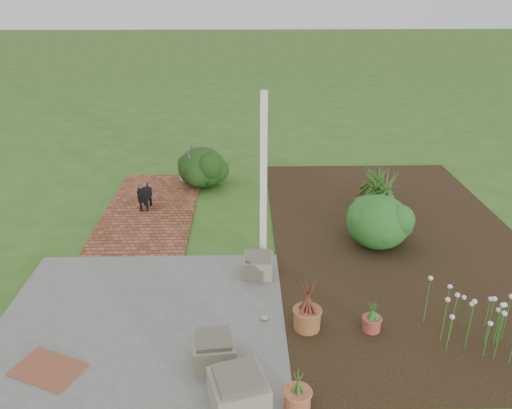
{
  "coord_description": "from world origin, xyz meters",
  "views": [
    {
      "loc": [
        0.03,
        -6.59,
        3.82
      ],
      "look_at": [
        0.2,
        0.4,
        0.7
      ],
      "focal_mm": 35.0,
      "sensor_mm": 36.0,
      "label": 1
    }
  ],
  "objects_px": {
    "black_dog": "(144,195)",
    "evergreen_shrub": "(378,220)",
    "stone_trough_near": "(239,393)",
    "cream_ceramic_urn": "(186,170)"
  },
  "relations": [
    {
      "from": "black_dog",
      "to": "evergreen_shrub",
      "type": "xyz_separation_m",
      "value": [
        3.88,
        -1.4,
        0.12
      ]
    },
    {
      "from": "stone_trough_near",
      "to": "cream_ceramic_urn",
      "type": "bearing_deg",
      "value": 100.52
    },
    {
      "from": "black_dog",
      "to": "evergreen_shrub",
      "type": "distance_m",
      "value": 4.13
    },
    {
      "from": "evergreen_shrub",
      "to": "cream_ceramic_urn",
      "type": "bearing_deg",
      "value": 138.39
    },
    {
      "from": "black_dog",
      "to": "evergreen_shrub",
      "type": "relative_size",
      "value": 0.56
    },
    {
      "from": "evergreen_shrub",
      "to": "black_dog",
      "type": "bearing_deg",
      "value": 160.12
    },
    {
      "from": "black_dog",
      "to": "cream_ceramic_urn",
      "type": "distance_m",
      "value": 1.63
    },
    {
      "from": "black_dog",
      "to": "stone_trough_near",
      "type": "bearing_deg",
      "value": -65.75
    },
    {
      "from": "stone_trough_near",
      "to": "evergreen_shrub",
      "type": "height_order",
      "value": "evergreen_shrub"
    },
    {
      "from": "stone_trough_near",
      "to": "black_dog",
      "type": "relative_size",
      "value": 0.94
    }
  ]
}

